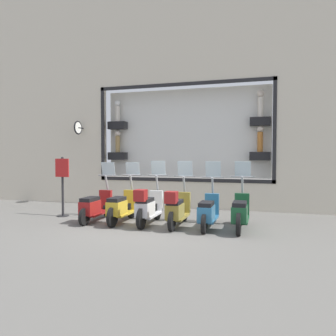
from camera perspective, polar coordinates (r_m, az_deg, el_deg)
The scene contains 9 objects.
ground_plane at distance 8.30m, azimuth -3.22°, elevation -10.58°, with size 120.00×120.00×0.00m, color #66635E.
building_facade at distance 11.80m, azimuth 2.76°, elevation 14.23°, with size 1.18×36.00×8.39m.
scooter_green_0 at distance 8.25m, azimuth 12.49°, elevation -7.57°, with size 1.81×0.61×1.68m.
scooter_teal_1 at distance 8.33m, azimuth 7.00°, elevation -7.58°, with size 1.79×0.60×1.67m.
scooter_olive_2 at distance 8.43m, azimuth 1.58°, elevation -7.11°, with size 1.80×0.60×1.67m.
scooter_white_3 at distance 8.66m, azimuth -3.51°, elevation -6.78°, with size 1.81×0.61×1.68m.
scooter_yellow_4 at distance 9.02m, azimuth -8.15°, elevation -6.74°, with size 1.80×0.60×1.63m.
scooter_red_5 at distance 9.37m, azimuth -12.60°, elevation -6.54°, with size 1.79×0.61×1.63m.
shop_sign_post at distance 10.35m, azimuth -17.90°, elevation -2.69°, with size 0.36×0.45×1.79m.
Camera 1 is at (-7.62, -2.70, 1.84)m, focal length 35.00 mm.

